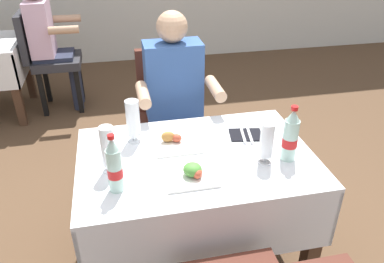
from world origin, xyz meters
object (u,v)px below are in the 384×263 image
beer_glass_middle (266,143)px  beer_glass_right (133,121)px  background_chair_right (47,55)px  plate_near_camera (192,172)px  background_patron (49,39)px  chair_far_diner_seat (171,114)px  beer_glass_left (108,149)px  main_dining_table (196,183)px  cola_bottle_secondary (290,137)px  seated_diner_far (175,100)px  napkin_cutlery_set (246,135)px  cola_bottle_primary (114,166)px  plate_far_diner (175,141)px

beer_glass_middle → beer_glass_right: (-0.59, 0.32, 0.01)m
background_chair_right → beer_glass_right: bearing=-71.2°
plate_near_camera → background_patron: background_patron is taller
chair_far_diner_seat → plate_near_camera: chair_far_diner_seat is taller
plate_near_camera → beer_glass_left: (-0.36, 0.12, 0.10)m
plate_near_camera → main_dining_table: bearing=70.5°
beer_glass_left → cola_bottle_secondary: (0.84, -0.08, 0.01)m
main_dining_table → beer_glass_right: bearing=144.4°
cola_bottle_secondary → beer_glass_right: bearing=155.8°
beer_glass_right → background_patron: (-0.65, 2.04, -0.12)m
seated_diner_far → plate_near_camera: (-0.07, -0.83, 0.03)m
napkin_cutlery_set → background_chair_right: size_ratio=0.20×
main_dining_table → background_patron: 2.44m
chair_far_diner_seat → seated_diner_far: 0.19m
plate_near_camera → napkin_cutlery_set: size_ratio=1.21×
cola_bottle_primary → beer_glass_middle: bearing=5.3°
beer_glass_right → cola_bottle_primary: size_ratio=0.84×
plate_far_diner → beer_glass_middle: 0.47m
seated_diner_far → background_patron: (-0.94, 1.58, 0.00)m
beer_glass_right → background_chair_right: 2.18m
main_dining_table → background_patron: (-0.93, 2.25, 0.16)m
plate_near_camera → background_patron: bearing=110.0°
chair_far_diner_seat → napkin_cutlery_set: 0.73m
cola_bottle_primary → napkin_cutlery_set: size_ratio=1.39×
beer_glass_middle → cola_bottle_primary: bearing=-174.7°
main_dining_table → plate_near_camera: size_ratio=4.86×
cola_bottle_secondary → cola_bottle_primary: bearing=-175.1°
seated_diner_far → beer_glass_middle: bearing=-69.5°
beer_glass_right → background_chair_right: (-0.70, 2.04, -0.28)m
cola_bottle_primary → seated_diner_far: bearing=64.9°
beer_glass_middle → cola_bottle_secondary: (0.12, 0.00, 0.02)m
chair_far_diner_seat → background_patron: (-0.93, 1.47, 0.16)m
main_dining_table → cola_bottle_secondary: (0.43, -0.12, 0.30)m
beer_glass_left → background_chair_right: background_chair_right is taller
plate_near_camera → beer_glass_right: size_ratio=1.03×
cola_bottle_primary → cola_bottle_secondary: (0.82, 0.07, 0.00)m
cola_bottle_secondary → napkin_cutlery_set: bearing=116.4°
napkin_cutlery_set → background_patron: bearing=120.3°
cola_bottle_secondary → background_chair_right: cola_bottle_secondary is taller
plate_near_camera → background_patron: (-0.87, 2.41, -0.03)m
cola_bottle_primary → background_patron: 2.50m
plate_near_camera → background_patron: 2.56m
beer_glass_middle → cola_bottle_primary: (-0.70, -0.07, 0.01)m
beer_glass_middle → beer_glass_right: bearing=151.3°
cola_bottle_primary → background_chair_right: (-0.59, 2.43, -0.29)m
seated_diner_far → background_chair_right: bearing=122.2°
main_dining_table → seated_diner_far: (0.01, 0.67, 0.16)m
main_dining_table → napkin_cutlery_set: napkin_cutlery_set is taller
main_dining_table → seated_diner_far: size_ratio=0.91×
chair_far_diner_seat → beer_glass_right: 0.70m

